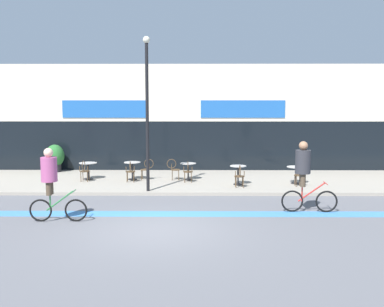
{
  "coord_description": "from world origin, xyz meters",
  "views": [
    {
      "loc": [
        1.08,
        -11.88,
        3.49
      ],
      "look_at": [
        0.93,
        5.77,
        1.44
      ],
      "focal_mm": 42.0,
      "sensor_mm": 36.0,
      "label": 1
    }
  ],
  "objects": [
    {
      "name": "ground_plane",
      "position": [
        0.0,
        0.0,
        0.0
      ],
      "size": [
        120.0,
        120.0,
        0.0
      ],
      "primitive_type": "plane",
      "color": "#5B5B60"
    },
    {
      "name": "sidewalk_slab",
      "position": [
        0.0,
        7.25,
        0.06
      ],
      "size": [
        40.0,
        5.5,
        0.12
      ],
      "primitive_type": "cube",
      "color": "gray",
      "rests_on": "ground"
    },
    {
      "name": "storefront_facade",
      "position": [
        0.0,
        11.96,
        2.63
      ],
      "size": [
        40.0,
        4.06,
        5.28
      ],
      "color": "beige",
      "rests_on": "ground"
    },
    {
      "name": "bike_lane_stripe",
      "position": [
        0.0,
        1.78,
        0.0
      ],
      "size": [
        36.0,
        0.7,
        0.01
      ],
      "primitive_type": "cube",
      "color": "#3D7AB7",
      "rests_on": "ground"
    },
    {
      "name": "bistro_table_0",
      "position": [
        -3.61,
        7.38,
        0.64
      ],
      "size": [
        0.76,
        0.76,
        0.72
      ],
      "color": "black",
      "rests_on": "sidewalk_slab"
    },
    {
      "name": "bistro_table_1",
      "position": [
        -1.67,
        7.29,
        0.67
      ],
      "size": [
        0.72,
        0.72,
        0.76
      ],
      "color": "black",
      "rests_on": "sidewalk_slab"
    },
    {
      "name": "bistro_table_2",
      "position": [
        0.76,
        7.26,
        0.64
      ],
      "size": [
        0.67,
        0.67,
        0.72
      ],
      "color": "black",
      "rests_on": "sidewalk_slab"
    },
    {
      "name": "bistro_table_3",
      "position": [
        2.8,
        6.12,
        0.67
      ],
      "size": [
        0.67,
        0.67,
        0.78
      ],
      "color": "black",
      "rests_on": "sidewalk_slab"
    },
    {
      "name": "bistro_table_4",
      "position": [
        5.21,
        6.39,
        0.63
      ],
      "size": [
        0.76,
        0.76,
        0.7
      ],
      "color": "black",
      "rests_on": "sidewalk_slab"
    },
    {
      "name": "cafe_chair_0_near",
      "position": [
        -3.61,
        6.75,
        0.64
      ],
      "size": [
        0.42,
        0.59,
        0.9
      ],
      "rotation": [
        0.0,
        0.0,
        1.51
      ],
      "color": "#4C3823",
      "rests_on": "sidewalk_slab"
    },
    {
      "name": "cafe_chair_1_near",
      "position": [
        -1.66,
        6.67,
        0.64
      ],
      "size": [
        0.43,
        0.59,
        0.9
      ],
      "rotation": [
        0.0,
        0.0,
        1.65
      ],
      "color": "#4C3823",
      "rests_on": "sidewalk_slab"
    },
    {
      "name": "cafe_chair_1_side",
      "position": [
        -1.04,
        7.29,
        0.64
      ],
      "size": [
        0.58,
        0.41,
        0.9
      ],
      "rotation": [
        0.0,
        0.0,
        3.12
      ],
      "color": "#4C3823",
      "rests_on": "sidewalk_slab"
    },
    {
      "name": "cafe_chair_2_near",
      "position": [
        0.76,
        6.63,
        0.64
      ],
      "size": [
        0.4,
        0.57,
        0.9
      ],
      "rotation": [
        0.0,
        0.0,
        1.58
      ],
      "color": "#4C3823",
      "rests_on": "sidewalk_slab"
    },
    {
      "name": "cafe_chair_2_side",
      "position": [
        0.13,
        7.26,
        0.64
      ],
      "size": [
        0.58,
        0.42,
        0.9
      ],
      "rotation": [
        0.0,
        0.0,
        0.05
      ],
      "color": "#4C3823",
      "rests_on": "sidewalk_slab"
    },
    {
      "name": "cafe_chair_3_near",
      "position": [
        2.8,
        5.5,
        0.64
      ],
      "size": [
        0.4,
        0.58,
        0.9
      ],
      "rotation": [
        0.0,
        0.0,
        1.58
      ],
      "color": "#4C3823",
      "rests_on": "sidewalk_slab"
    },
    {
      "name": "cafe_chair_4_near",
      "position": [
        5.21,
        5.77,
        0.64
      ],
      "size": [
        0.41,
        0.58,
        0.9
      ],
      "rotation": [
        0.0,
        0.0,
        1.54
      ],
      "color": "#4C3823",
      "rests_on": "sidewalk_slab"
    },
    {
      "name": "planter_pot",
      "position": [
        -5.68,
        9.42,
        0.83
      ],
      "size": [
        0.89,
        0.89,
        1.31
      ],
      "color": "#232326",
      "rests_on": "sidewalk_slab"
    },
    {
      "name": "lamp_post",
      "position": [
        -0.72,
        4.8,
        3.4
      ],
      "size": [
        0.26,
        0.26,
        5.73
      ],
      "color": "black",
      "rests_on": "sidewalk_slab"
    },
    {
      "name": "cyclist_1",
      "position": [
        4.49,
        2.07,
        1.34
      ],
      "size": [
        1.77,
        0.52,
        2.26
      ],
      "rotation": [
        0.0,
        0.0,
        -0.04
      ],
      "color": "black",
      "rests_on": "ground"
    },
    {
      "name": "cyclist_2",
      "position": [
        -3.11,
        0.88,
        1.28
      ],
      "size": [
        1.7,
        0.48,
        2.16
      ],
      "rotation": [
        0.0,
        0.0,
        0.02
      ],
      "color": "black",
      "rests_on": "ground"
    }
  ]
}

